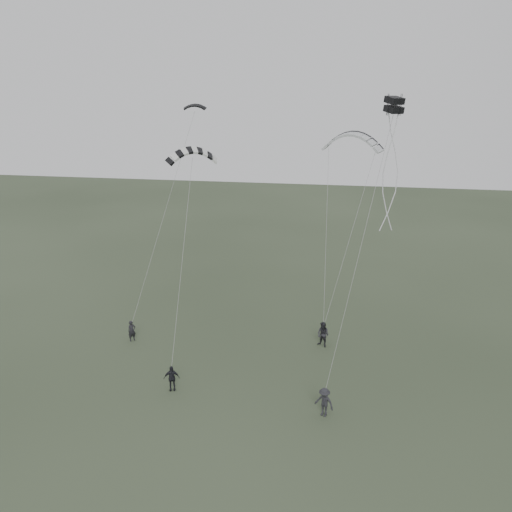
% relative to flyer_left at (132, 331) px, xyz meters
% --- Properties ---
extents(ground, '(140.00, 140.00, 0.00)m').
position_rel_flyer_left_xyz_m(ground, '(8.03, -4.86, -0.76)').
color(ground, '#2F3A26').
rests_on(ground, ground).
extents(flyer_left, '(0.65, 0.64, 1.51)m').
position_rel_flyer_left_xyz_m(flyer_left, '(0.00, 0.00, 0.00)').
color(flyer_left, black).
rests_on(flyer_left, ground).
extents(flyer_right, '(1.10, 1.03, 1.80)m').
position_rel_flyer_left_xyz_m(flyer_right, '(13.32, 1.54, 0.14)').
color(flyer_right, '#232328').
rests_on(flyer_right, ground).
extents(flyer_center, '(0.99, 0.63, 1.57)m').
position_rel_flyer_left_xyz_m(flyer_center, '(4.81, -5.37, 0.03)').
color(flyer_center, black).
rests_on(flyer_center, ground).
extents(flyer_far, '(1.25, 1.02, 1.68)m').
position_rel_flyer_left_xyz_m(flyer_far, '(13.77, -6.29, 0.08)').
color(flyer_far, '#232327').
rests_on(flyer_far, ground).
extents(kite_dark_small, '(1.71, 0.78, 0.65)m').
position_rel_flyer_left_xyz_m(kite_dark_small, '(2.89, 7.68, 15.07)').
color(kite_dark_small, black).
rests_on(kite_dark_small, flyer_left).
extents(kite_pale_large, '(4.68, 2.75, 1.94)m').
position_rel_flyer_left_xyz_m(kite_pale_large, '(14.59, 8.26, 13.11)').
color(kite_pale_large, '#B7BABD').
rests_on(kite_pale_large, flyer_right).
extents(kite_striped, '(3.40, 2.62, 1.45)m').
position_rel_flyer_left_xyz_m(kite_striped, '(4.55, 1.26, 12.51)').
color(kite_striped, black).
rests_on(kite_striped, flyer_center).
extents(kite_box, '(1.11, 1.14, 0.88)m').
position_rel_flyer_left_xyz_m(kite_box, '(16.45, -2.51, 15.41)').
color(kite_box, black).
rests_on(kite_box, flyer_far).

